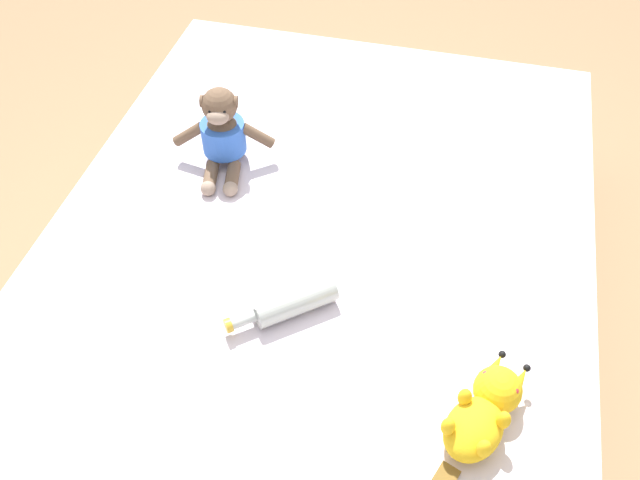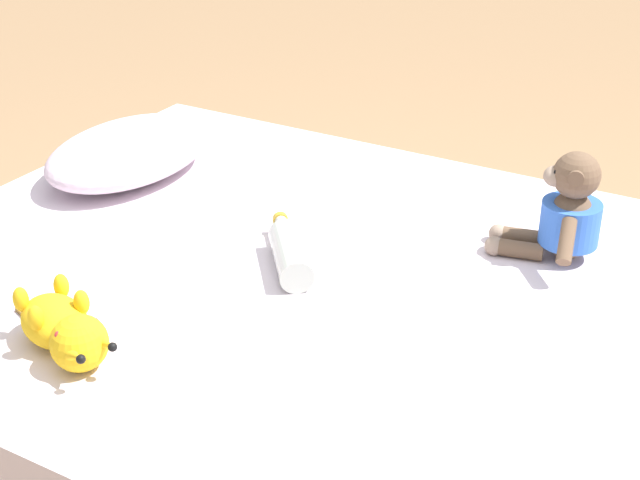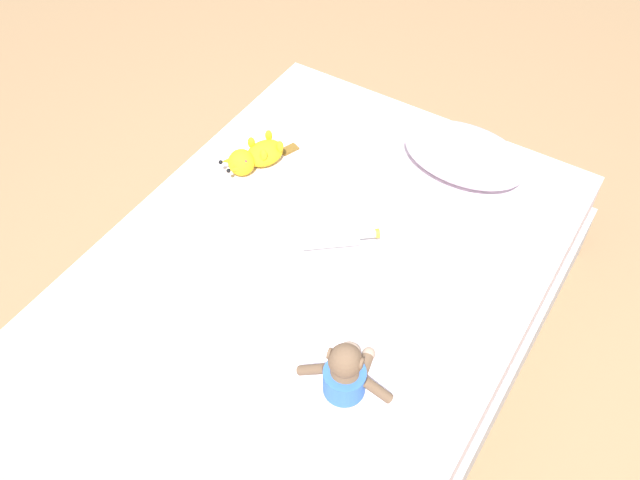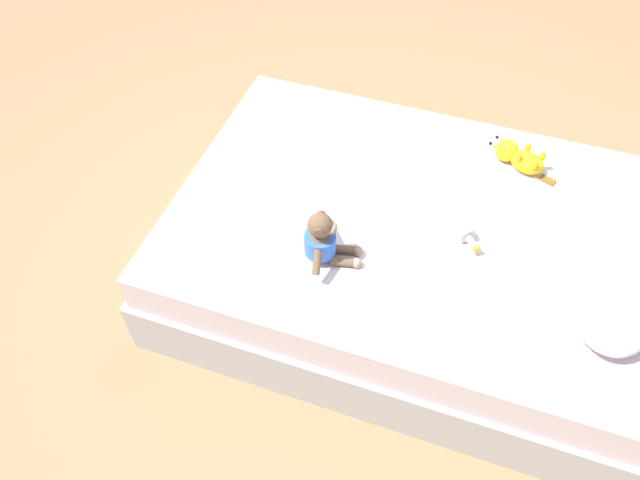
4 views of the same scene
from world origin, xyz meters
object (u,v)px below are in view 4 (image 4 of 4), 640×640
at_px(bed, 418,432).
at_px(pillow, 461,213).
at_px(plush_monkey, 505,304).
at_px(glass_bottle, 322,369).
at_px(plush_yellow_creature, 58,409).

distance_m(bed, pillow, 0.73).
bearing_deg(bed, plush_monkey, 5.47).
bearing_deg(plush_monkey, glass_bottle, -113.15).
distance_m(pillow, plush_monkey, 0.71).
bearing_deg(glass_bottle, bed, 86.22).
relative_size(pillow, glass_bottle, 2.19).
height_order(bed, plush_yellow_creature, plush_yellow_creature).
bearing_deg(glass_bottle, pillow, 95.89).
bearing_deg(bed, pillow, 101.53).
xyz_separation_m(bed, plush_yellow_creature, (-0.39, -0.59, 0.25)).
xyz_separation_m(bed, pillow, (-0.14, 0.67, 0.26)).
distance_m(plush_monkey, glass_bottle, 0.45).
relative_size(plush_monkey, glass_bottle, 1.07).
bearing_deg(plush_monkey, plush_yellow_creature, -131.68).
height_order(pillow, glass_bottle, glass_bottle).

